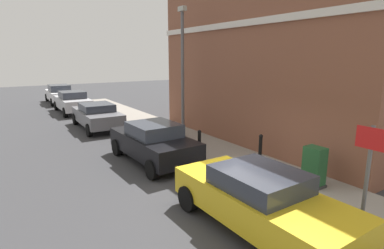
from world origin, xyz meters
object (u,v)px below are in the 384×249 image
car_white (59,94)px  street_sign (368,165)px  bollard_near_cabinet (260,148)px  car_yellow (260,199)px  car_silver (73,102)px  utility_cabinet (314,168)px  lamppost (183,67)px  car_grey (97,115)px  car_black (153,142)px  bollard_far_kerb (199,143)px

car_white → street_sign: size_ratio=1.94×
bollard_near_cabinet → car_yellow: bearing=-135.5°
car_silver → car_white: (0.10, 5.27, 0.03)m
car_white → utility_cabinet: 22.44m
lamppost → street_sign: bearing=-97.2°
lamppost → car_grey: bearing=121.6°
car_silver → car_grey: bearing=-179.5°
car_grey → street_sign: bearing=-172.1°
car_yellow → utility_cabinet: size_ratio=3.77×
car_silver → bollard_near_cabinet: car_silver is taller
car_black → car_white: (-0.05, 17.54, 0.03)m
lamppost → car_black: bearing=-140.1°
car_yellow → car_silver: (-0.08, 17.64, 0.03)m
utility_cabinet → bollard_far_kerb: bearing=108.6°
car_yellow → car_black: car_black is taller
car_grey → bollard_far_kerb: 7.59m
car_yellow → utility_cabinet: car_yellow is taller
car_black → lamppost: (2.56, 2.14, 2.55)m
car_black → car_silver: car_silver is taller
car_yellow → street_sign: (1.50, -1.43, 0.93)m
bollard_near_cabinet → car_white: bearing=98.0°
car_black → lamppost: size_ratio=0.72×
car_silver → lamppost: bearing=-164.7°
car_yellow → car_silver: size_ratio=1.00×
car_yellow → car_grey: bearing=-0.2°
bollard_near_cabinet → car_silver: bearing=101.2°
car_yellow → bollard_far_kerb: size_ratio=4.17×
car_black → bollard_near_cabinet: size_ratio=3.94×
utility_cabinet → street_sign: size_ratio=0.50×
car_black → bollard_near_cabinet: (2.79, -2.55, -0.05)m
car_white → bollard_near_cabinet: bearing=-170.3°
car_black → car_white: size_ratio=0.92×
car_silver → lamppost: size_ratio=0.76×
car_silver → car_white: size_ratio=0.98×
car_black → bollard_far_kerb: (1.40, -0.90, -0.05)m
street_sign → car_grey: bearing=96.7°
car_yellow → lamppost: bearing=-19.9°
bollard_far_kerb → lamppost: size_ratio=0.18×
car_grey → car_white: (0.09, 11.00, 0.07)m
car_silver → bollard_far_kerb: bearing=-172.9°
car_grey → car_silver: size_ratio=0.99×
car_yellow → car_grey: (-0.07, 11.90, -0.01)m
car_yellow → car_grey: 11.90m
car_grey → utility_cabinet: 11.62m
utility_cabinet → street_sign: street_sign is taller
utility_cabinet → car_white: bearing=97.0°
car_white → lamppost: (2.61, -15.40, 2.52)m
utility_cabinet → bollard_far_kerb: 4.05m
car_silver → lamppost: (2.71, -10.13, 2.54)m
car_grey → car_white: bearing=0.7°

